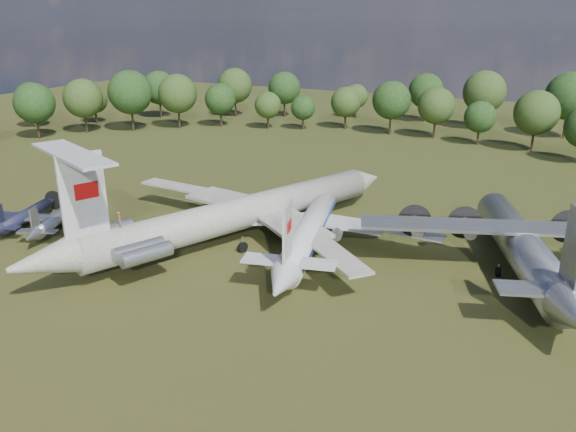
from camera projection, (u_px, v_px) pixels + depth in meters
The scene contains 7 objects.
ground at pixel (207, 240), 71.76m from camera, with size 300.00×300.00×0.00m, color #253B13.
il62_airliner at pixel (241, 219), 70.88m from camera, with size 44.43×57.76×5.66m, color beige, non-canonical shape.
tu104_jet at pixel (313, 228), 70.00m from camera, with size 31.81×42.41×4.24m, color silver, non-canonical shape.
an12_transport at pixel (522, 252), 61.60m from camera, with size 35.26×39.41×5.19m, color #ADAFB5, non-canonical shape.
small_prop_west at pixel (26, 218), 75.97m from camera, with size 11.87×16.18×2.37m, color black, non-canonical shape.
small_prop_northwest at pixel (57, 221), 74.65m from camera, with size 12.63×17.22×2.53m, color #94979B, non-canonical shape.
person_on_il62 at pixel (120, 219), 59.91m from camera, with size 0.64×0.42×1.75m, color #8D6348.
Camera 1 is at (39.55, -54.56, 26.96)m, focal length 35.00 mm.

